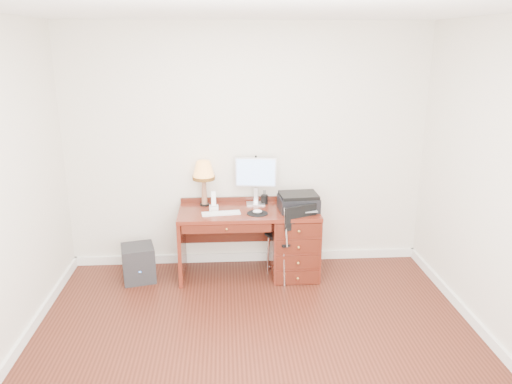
{
  "coord_description": "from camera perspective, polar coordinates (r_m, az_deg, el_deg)",
  "views": [
    {
      "loc": [
        -0.24,
        -3.67,
        2.49
      ],
      "look_at": [
        0.07,
        1.2,
        1.01
      ],
      "focal_mm": 35.0,
      "sensor_mm": 36.0,
      "label": 1
    }
  ],
  "objects": [
    {
      "name": "ground",
      "position": [
        4.44,
        0.12,
        -17.25
      ],
      "size": [
        4.0,
        4.0,
        0.0
      ],
      "primitive_type": "plane",
      "color": "#38140C",
      "rests_on": "ground"
    },
    {
      "name": "pen_cup",
      "position": [
        5.55,
        0.96,
        -0.86
      ],
      "size": [
        0.08,
        0.08,
        0.1
      ],
      "primitive_type": "cylinder",
      "color": "black",
      "rests_on": "desk"
    },
    {
      "name": "desk",
      "position": [
        5.51,
        2.53,
        -5.29
      ],
      "size": [
        1.5,
        0.67,
        0.75
      ],
      "color": "maroon",
      "rests_on": "ground"
    },
    {
      "name": "mouse_pad",
      "position": [
        5.24,
        0.17,
        -2.36
      ],
      "size": [
        0.22,
        0.22,
        0.04
      ],
      "color": "black",
      "rests_on": "desk"
    },
    {
      "name": "room_shell",
      "position": [
        4.95,
        -0.37,
        -12.67
      ],
      "size": [
        4.0,
        4.0,
        4.0
      ],
      "color": "silver",
      "rests_on": "ground"
    },
    {
      "name": "keyboard",
      "position": [
        5.25,
        -4.01,
        -2.44
      ],
      "size": [
        0.41,
        0.16,
        0.02
      ],
      "primitive_type": "cube",
      "rotation": [
        0.0,
        0.0,
        0.12
      ],
      "color": "white",
      "rests_on": "desk"
    },
    {
      "name": "equipment_box",
      "position": [
        5.58,
        -13.28,
        -7.91
      ],
      "size": [
        0.4,
        0.4,
        0.39
      ],
      "primitive_type": "cube",
      "rotation": [
        0.0,
        0.0,
        0.24
      ],
      "color": "black",
      "rests_on": "ground"
    },
    {
      "name": "leg_lamp",
      "position": [
        5.44,
        -6.01,
        2.16
      ],
      "size": [
        0.24,
        0.24,
        0.5
      ],
      "color": "black",
      "rests_on": "desk"
    },
    {
      "name": "chair",
      "position": [
        5.33,
        4.04,
        -4.73
      ],
      "size": [
        0.54,
        0.55,
        0.87
      ],
      "rotation": [
        0.0,
        0.0,
        0.41
      ],
      "color": "black",
      "rests_on": "ground"
    },
    {
      "name": "phone",
      "position": [
        5.37,
        -4.86,
        -1.42
      ],
      "size": [
        0.1,
        0.1,
        0.21
      ],
      "rotation": [
        0.0,
        0.0,
        0.03
      ],
      "color": "white",
      "rests_on": "desk"
    },
    {
      "name": "monitor",
      "position": [
        5.48,
        -0.06,
        1.97
      ],
      "size": [
        0.46,
        0.17,
        0.53
      ],
      "rotation": [
        0.0,
        0.0,
        -0.14
      ],
      "color": "silver",
      "rests_on": "desk"
    },
    {
      "name": "printer",
      "position": [
        5.35,
        4.87,
        -1.13
      ],
      "size": [
        0.44,
        0.35,
        0.18
      ],
      "rotation": [
        0.0,
        0.0,
        0.08
      ],
      "color": "black",
      "rests_on": "desk"
    }
  ]
}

